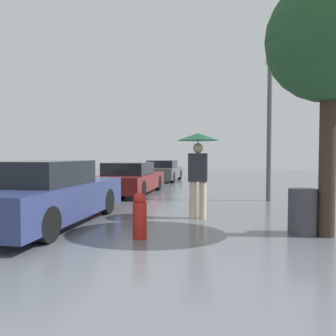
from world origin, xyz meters
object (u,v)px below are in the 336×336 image
at_px(parked_car_nearest, 47,195).
at_px(parked_car_farthest, 163,171).
at_px(parked_car_middle, 130,179).
at_px(fire_hydrant, 140,216).
at_px(trash_bin, 303,212).
at_px(pedestrian, 198,155).
at_px(tree, 330,41).
at_px(street_lamp, 269,115).

height_order(parked_car_nearest, parked_car_farthest, parked_car_nearest).
height_order(parked_car_middle, fire_hydrant, parked_car_middle).
bearing_deg(parked_car_nearest, trash_bin, 0.70).
bearing_deg(parked_car_farthest, parked_car_nearest, -90.70).
bearing_deg(pedestrian, trash_bin, -29.84).
relative_size(tree, fire_hydrant, 5.70).
bearing_deg(parked_car_farthest, street_lamp, -56.22).
xyz_separation_m(parked_car_middle, fire_hydrant, (2.07, -6.22, -0.15)).
relative_size(parked_car_nearest, street_lamp, 0.97).
xyz_separation_m(parked_car_farthest, trash_bin, (4.84, -11.49, -0.12)).
height_order(parked_car_nearest, parked_car_middle, parked_car_nearest).
height_order(tree, fire_hydrant, tree).
bearing_deg(tree, trash_bin, 169.71).
distance_m(parked_car_nearest, street_lamp, 6.91).
height_order(parked_car_farthest, trash_bin, parked_car_farthest).
bearing_deg(trash_bin, parked_car_farthest, 112.86).
distance_m(parked_car_nearest, trash_bin, 4.99).
relative_size(parked_car_middle, parked_car_farthest, 1.04).
bearing_deg(parked_car_middle, tree, -46.17).
height_order(parked_car_middle, tree, tree).
relative_size(pedestrian, tree, 0.42).
height_order(parked_car_middle, parked_car_farthest, parked_car_middle).
relative_size(parked_car_middle, trash_bin, 5.03).
distance_m(pedestrian, trash_bin, 2.51).
xyz_separation_m(parked_car_nearest, trash_bin, (4.98, 0.06, -0.20)).
xyz_separation_m(pedestrian, parked_car_middle, (-2.89, 4.27, -0.88)).
relative_size(parked_car_middle, street_lamp, 0.93).
distance_m(parked_car_nearest, fire_hydrant, 2.31).
relative_size(tree, trash_bin, 5.48).
bearing_deg(fire_hydrant, street_lamp, 62.09).
bearing_deg(parked_car_farthest, parked_car_middle, -90.37).
height_order(parked_car_middle, trash_bin, parked_car_middle).
distance_m(pedestrian, parked_car_middle, 5.23).
bearing_deg(fire_hydrant, trash_bin, 15.98).
distance_m(parked_car_farthest, trash_bin, 12.47).
bearing_deg(parked_car_farthest, trash_bin, -67.14).
height_order(parked_car_nearest, fire_hydrant, parked_car_nearest).
distance_m(parked_car_middle, tree, 8.12).
height_order(pedestrian, fire_hydrant, pedestrian).
bearing_deg(parked_car_nearest, parked_car_middle, 88.94).
distance_m(parked_car_middle, parked_car_farthest, 6.07).
bearing_deg(street_lamp, tree, -84.11).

